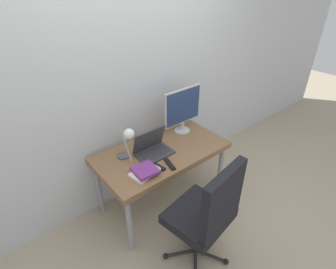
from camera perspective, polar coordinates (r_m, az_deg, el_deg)
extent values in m
plane|color=tan|center=(2.90, 3.36, -18.06)|extent=(12.00, 12.00, 0.00)
cube|color=silver|center=(2.65, -7.27, 11.38)|extent=(8.00, 0.05, 2.60)
cube|color=brown|center=(2.64, -1.37, -3.95)|extent=(1.31, 0.71, 0.06)
cylinder|color=gray|center=(2.46, -8.32, -18.96)|extent=(0.05, 0.05, 0.64)
cylinder|color=gray|center=(3.02, 11.22, -7.64)|extent=(0.05, 0.05, 0.64)
cylinder|color=gray|center=(2.84, -14.78, -11.36)|extent=(0.05, 0.05, 0.64)
cylinder|color=gray|center=(3.34, 3.62, -2.78)|extent=(0.05, 0.05, 0.64)
cube|color=#38383D|center=(2.56, -2.96, -4.16)|extent=(0.35, 0.23, 0.02)
cube|color=#2D2D33|center=(2.55, -2.96, -3.98)|extent=(0.30, 0.14, 0.00)
cube|color=#38383D|center=(2.55, -4.16, -1.09)|extent=(0.35, 0.08, 0.23)
cube|color=silver|center=(2.54, -4.13, -1.12)|extent=(0.32, 0.06, 0.20)
cylinder|color=#B7B7BC|center=(2.93, 3.10, 0.91)|extent=(0.17, 0.17, 0.01)
cylinder|color=#B7B7BC|center=(2.90, 3.13, 1.93)|extent=(0.04, 0.04, 0.11)
cube|color=#B7B7BC|center=(2.79, 3.21, 6.20)|extent=(0.48, 0.02, 0.39)
cube|color=navy|center=(2.79, 3.38, 6.11)|extent=(0.45, 0.00, 0.37)
cylinder|color=#4C4C51|center=(2.56, -9.65, -4.56)|extent=(0.12, 0.12, 0.02)
cylinder|color=#99999E|center=(2.42, -9.11, -2.27)|extent=(0.02, 0.16, 0.31)
sphere|color=white|center=(2.28, -8.50, 0.13)|extent=(0.10, 0.10, 0.10)
sphere|color=black|center=(2.81, 9.69, -19.96)|extent=(0.05, 0.05, 0.05)
cylinder|color=black|center=(2.73, 7.93, -21.80)|extent=(0.29, 0.07, 0.03)
sphere|color=black|center=(2.80, 2.44, -19.67)|extent=(0.05, 0.05, 0.05)
cylinder|color=black|center=(2.73, 4.16, -21.66)|extent=(0.07, 0.29, 0.03)
sphere|color=black|center=(2.62, -0.53, -24.94)|extent=(0.05, 0.05, 0.05)
cylinder|color=black|center=(2.64, 2.79, -24.36)|extent=(0.27, 0.15, 0.03)
cylinder|color=black|center=(2.58, 5.99, -26.32)|extent=(0.22, 0.22, 0.03)
sphere|color=black|center=(2.64, 12.50, -25.39)|extent=(0.05, 0.05, 0.05)
cylinder|color=black|center=(2.65, 9.23, -24.59)|extent=(0.15, 0.27, 0.03)
cylinder|color=#2D2D33|center=(2.48, 6.33, -20.81)|extent=(0.04, 0.04, 0.40)
cube|color=black|center=(2.29, 6.70, -17.12)|extent=(0.57, 0.53, 0.09)
cube|color=black|center=(2.01, 11.80, -13.86)|extent=(0.48, 0.14, 0.53)
cube|color=silver|center=(2.33, -5.10, -8.23)|extent=(0.28, 0.20, 0.03)
cube|color=#753384|center=(2.31, -4.99, -7.74)|extent=(0.21, 0.21, 0.03)
cube|color=black|center=(2.39, -1.95, -7.07)|extent=(0.06, 0.14, 0.02)
cube|color=black|center=(2.42, 0.40, -6.48)|extent=(0.08, 0.18, 0.02)
ellipsoid|color=black|center=(2.32, -5.60, -8.26)|extent=(0.14, 0.09, 0.04)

